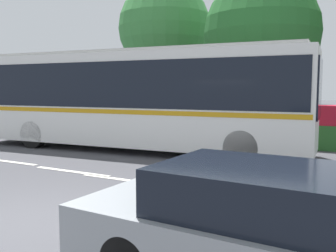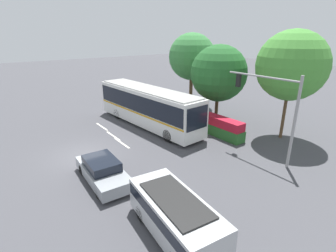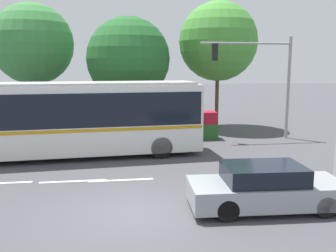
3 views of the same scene
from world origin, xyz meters
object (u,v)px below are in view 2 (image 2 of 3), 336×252
object	(u,v)px
city_bus	(148,105)
suv_left_lane	(175,214)
traffic_light_pole	(275,104)
street_tree_centre	(219,73)
street_tree_left	(192,57)
sedan_foreground	(103,171)
street_tree_right	(292,66)

from	to	relation	value
city_bus	suv_left_lane	size ratio (longest dim) A/B	2.38
traffic_light_pole	street_tree_centre	world-z (taller)	street_tree_centre
street_tree_centre	street_tree_left	bearing A→B (deg)	161.11
traffic_light_pole	city_bus	bearing A→B (deg)	14.68
suv_left_lane	sedan_foreground	bearing A→B (deg)	-166.49
street_tree_centre	street_tree_right	xyz separation A→B (m)	(5.97, 1.26, 1.16)
sedan_foreground	street_tree_right	xyz separation A→B (m)	(2.49, 14.24, 5.11)
city_bus	traffic_light_pole	xyz separation A→B (m)	(10.56, 2.77, 1.90)
city_bus	sedan_foreground	size ratio (longest dim) A/B	2.65
suv_left_lane	traffic_light_pole	bearing A→B (deg)	107.03
suv_left_lane	street_tree_left	world-z (taller)	street_tree_left
traffic_light_pole	street_tree_centre	size ratio (longest dim) A/B	0.81
suv_left_lane	traffic_light_pole	size ratio (longest dim) A/B	0.90
street_tree_right	city_bus	bearing A→B (deg)	-142.03
traffic_light_pole	street_tree_left	world-z (taller)	street_tree_left
suv_left_lane	street_tree_centre	size ratio (longest dim) A/B	0.73
street_tree_left	city_bus	bearing A→B (deg)	-69.29
traffic_light_pole	street_tree_left	xyz separation A→B (m)	(-13.51, 5.03, 1.67)
street_tree_left	sedan_foreground	bearing A→B (deg)	-57.82
city_bus	street_tree_right	world-z (taller)	street_tree_right
traffic_light_pole	street_tree_right	world-z (taller)	street_tree_right
sedan_foreground	traffic_light_pole	bearing A→B (deg)	70.76
city_bus	street_tree_left	world-z (taller)	street_tree_left
suv_left_lane	traffic_light_pole	distance (m)	9.85
traffic_light_pole	street_tree_centre	xyz separation A→B (m)	(-7.54, 2.99, 0.73)
street_tree_right	street_tree_left	bearing A→B (deg)	176.25
city_bus	traffic_light_pole	size ratio (longest dim) A/B	2.13
sedan_foreground	city_bus	bearing A→B (deg)	134.87
suv_left_lane	traffic_light_pole	xyz separation A→B (m)	(-1.72, 9.28, 2.82)
traffic_light_pole	street_tree_centre	distance (m)	8.14
city_bus	street_tree_centre	xyz separation A→B (m)	(3.02, 5.76, 2.63)
sedan_foreground	street_tree_centre	world-z (taller)	street_tree_centre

